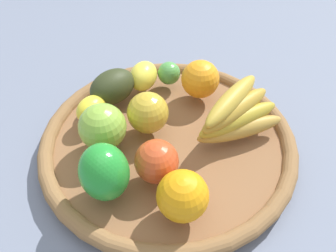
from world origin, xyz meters
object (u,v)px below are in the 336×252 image
(lime_0, at_px, (169,73))
(apple_1, at_px, (103,128))
(banana_bunch, at_px, (237,115))
(avocado, at_px, (113,87))
(lemon_0, at_px, (91,109))
(orange_1, at_px, (200,79))
(apple_2, at_px, (157,161))
(lemon_1, at_px, (143,76))
(apple_0, at_px, (148,113))
(bell_pepper, at_px, (104,172))
(orange_0, at_px, (183,196))

(lime_0, distance_m, apple_1, 0.20)
(banana_bunch, bearing_deg, avocado, 147.65)
(lemon_0, bearing_deg, orange_1, 7.91)
(apple_2, bearing_deg, lemon_1, 86.60)
(orange_1, bearing_deg, lemon_1, 156.35)
(apple_1, bearing_deg, lime_0, 46.39)
(apple_0, xyz_separation_m, lemon_1, (0.01, 0.12, -0.01))
(lemon_1, bearing_deg, avocado, -154.80)
(bell_pepper, relative_size, orange_0, 1.23)
(lime_0, distance_m, lemon_1, 0.05)
(lime_0, bearing_deg, orange_0, -97.99)
(orange_0, distance_m, lemon_0, 0.25)
(apple_2, height_order, lemon_0, apple_2)
(banana_bunch, height_order, avocado, banana_bunch)
(orange_1, relative_size, lemon_0, 1.19)
(lemon_0, bearing_deg, apple_0, -24.68)
(bell_pepper, bearing_deg, apple_2, -96.75)
(orange_1, height_order, orange_0, same)
(banana_bunch, xyz_separation_m, orange_0, (-0.12, -0.14, -0.00))
(orange_1, xyz_separation_m, lime_0, (-0.05, 0.05, -0.01))
(apple_0, height_order, apple_1, apple_1)
(bell_pepper, xyz_separation_m, lemon_0, (-0.01, 0.16, -0.02))
(banana_bunch, height_order, bell_pepper, bell_pepper)
(orange_1, distance_m, lime_0, 0.07)
(avocado, xyz_separation_m, lemon_1, (0.06, 0.03, -0.01))
(banana_bunch, height_order, apple_2, banana_bunch)
(lemon_1, height_order, lemon_0, lemon_1)
(banana_bunch, distance_m, apple_1, 0.22)
(lime_0, distance_m, orange_0, 0.30)
(lemon_0, bearing_deg, lime_0, 26.19)
(banana_bunch, xyz_separation_m, apple_2, (-0.15, -0.07, -0.00))
(banana_bunch, relative_size, orange_0, 2.24)
(apple_0, relative_size, apple_1, 0.92)
(apple_1, bearing_deg, apple_2, -47.62)
(apple_0, xyz_separation_m, orange_0, (0.02, -0.17, 0.00))
(avocado, relative_size, lime_0, 2.04)
(banana_bunch, height_order, orange_0, banana_bunch)
(orange_1, distance_m, avocado, 0.16)
(avocado, height_order, apple_1, apple_1)
(lime_0, distance_m, bell_pepper, 0.28)
(apple_0, bearing_deg, lemon_1, 85.43)
(avocado, distance_m, bell_pepper, 0.21)
(orange_0, xyz_separation_m, lemon_0, (-0.11, 0.22, -0.01))
(lemon_1, height_order, apple_2, apple_2)
(apple_0, distance_m, lime_0, 0.14)
(lemon_1, distance_m, lemon_0, 0.13)
(lemon_1, bearing_deg, lemon_0, -144.85)
(apple_2, distance_m, apple_1, 0.11)
(orange_1, bearing_deg, orange_0, -110.37)
(banana_bunch, bearing_deg, lemon_1, 131.34)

